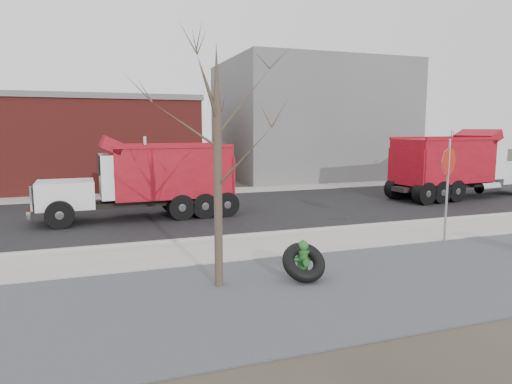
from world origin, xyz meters
name	(u,v)px	position (x,y,z in m)	size (l,w,h in m)	color
ground	(301,246)	(0.00, 0.00, 0.00)	(120.00, 120.00, 0.00)	#383328
gravel_verge	(368,283)	(0.00, -3.50, 0.01)	(60.00, 5.00, 0.03)	slate
sidewalk	(298,243)	(0.00, 0.25, 0.03)	(60.00, 2.50, 0.06)	#9E9B93
curb	(281,233)	(0.00, 1.55, 0.06)	(60.00, 0.15, 0.11)	#9E9B93
road	(238,210)	(0.00, 6.30, 0.01)	(60.00, 9.40, 0.02)	black
far_sidewalk	(207,192)	(0.00, 12.00, 0.03)	(60.00, 2.00, 0.06)	#9E9B93
building_grey	(310,120)	(9.00, 18.00, 4.00)	(12.00, 10.00, 8.00)	slate
building_brick	(13,142)	(-10.00, 17.00, 2.65)	(20.20, 8.20, 5.30)	maroon
bare_tree	(217,135)	(-3.20, -2.60, 3.30)	(3.20, 3.20, 5.20)	#382D23
fire_hydrant	(303,261)	(-1.23, -2.70, 0.41)	(0.51, 0.49, 0.90)	#2C6426
truck_tire	(304,262)	(-1.30, -2.89, 0.44)	(1.03, 0.94, 0.90)	black
stop_sign	(448,173)	(4.25, -1.10, 2.11)	(0.80, 0.35, 3.13)	gray
dump_truck_red_a	(457,164)	(11.23, 5.96, 1.70)	(8.33, 3.13, 3.34)	black
dump_truck_red_b	(149,177)	(-3.74, 5.78, 1.60)	(7.42, 2.34, 3.13)	black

